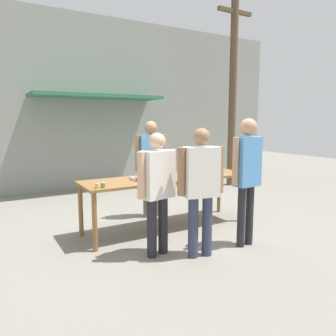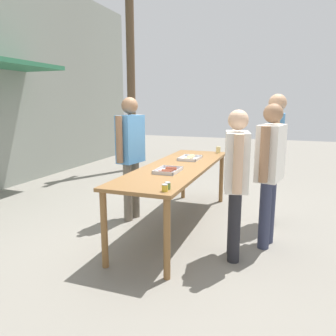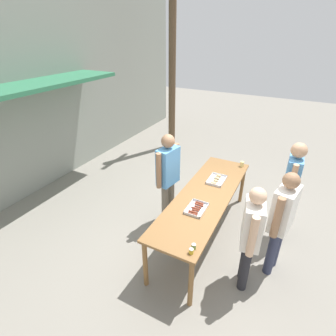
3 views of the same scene
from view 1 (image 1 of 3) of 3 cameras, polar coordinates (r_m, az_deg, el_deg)
name	(u,v)px [view 1 (image 1 of 3)]	position (r m, az deg, el deg)	size (l,w,h in m)	color
ground_plane	(168,228)	(5.64, 0.00, -10.38)	(24.00, 24.00, 0.00)	gray
building_facade_back	(92,103)	(9.02, -13.11, 10.93)	(12.00, 1.11, 4.50)	gray
serving_table	(168,182)	(5.44, 0.00, -2.44)	(2.88, 0.83, 0.88)	brown
food_tray_sausages	(144,179)	(5.19, -4.19, -1.88)	(0.40, 0.27, 0.04)	silver
food_tray_buns	(195,173)	(5.69, 4.70, -0.95)	(0.42, 0.28, 0.06)	silver
condiment_jar_mustard	(97,186)	(4.62, -12.24, -3.06)	(0.06, 0.06, 0.07)	gold
condiment_jar_ketchup	(103,185)	(4.65, -11.25, -2.95)	(0.06, 0.06, 0.07)	#567A38
beer_cup	(240,170)	(5.95, 12.36, -0.36)	(0.08, 0.08, 0.11)	#DBC67A
person_server_behind_table	(151,160)	(6.08, -2.98, 1.38)	(0.60, 0.30, 1.80)	#756B5B
person_customer_holding_hotdog	(157,184)	(4.32, -1.88, -2.81)	(0.62, 0.32, 1.65)	#232328
person_customer_with_cup	(247,169)	(4.76, 13.60, -0.22)	(0.54, 0.24, 1.84)	#232328
person_customer_waiting_in_line	(201,182)	(4.29, 5.73, -2.43)	(0.64, 0.33, 1.71)	#333851
utility_pole	(233,86)	(9.34, 11.23, 13.86)	(1.10, 0.20, 5.29)	brown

